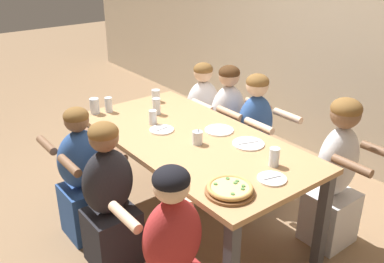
# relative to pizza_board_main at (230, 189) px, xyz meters

# --- Properties ---
(ground_plane) EXTENTS (18.00, 18.00, 0.00)m
(ground_plane) POSITION_rel_pizza_board_main_xyz_m (-0.74, 0.29, -0.81)
(ground_plane) COLOR #896B4C
(ground_plane) RESTS_ON ground
(restaurant_back_panel) EXTENTS (10.00, 0.06, 3.20)m
(restaurant_back_panel) POSITION_rel_pizza_board_main_xyz_m (-0.74, 2.18, 0.79)
(restaurant_back_panel) COLOR beige
(restaurant_back_panel) RESTS_ON ground
(dining_table) EXTENTS (1.96, 0.98, 0.79)m
(dining_table) POSITION_rel_pizza_board_main_xyz_m (-0.74, 0.29, -0.11)
(dining_table) COLOR tan
(dining_table) RESTS_ON ground
(pizza_board_main) EXTENTS (0.30, 0.30, 0.05)m
(pizza_board_main) POSITION_rel_pizza_board_main_xyz_m (0.00, 0.00, 0.00)
(pizza_board_main) COLOR brown
(pizza_board_main) RESTS_ON dining_table
(empty_plate_a) EXTENTS (0.19, 0.19, 0.02)m
(empty_plate_a) POSITION_rel_pizza_board_main_xyz_m (-0.99, 0.19, -0.02)
(empty_plate_a) COLOR white
(empty_plate_a) RESTS_ON dining_table
(empty_plate_b) EXTENTS (0.22, 0.22, 0.02)m
(empty_plate_b) POSITION_rel_pizza_board_main_xyz_m (-0.71, 0.53, -0.02)
(empty_plate_b) COLOR white
(empty_plate_b) RESTS_ON dining_table
(empty_plate_c) EXTENTS (0.23, 0.23, 0.02)m
(empty_plate_c) POSITION_rel_pizza_board_main_xyz_m (-0.40, 0.54, -0.02)
(empty_plate_c) COLOR white
(empty_plate_c) RESTS_ON dining_table
(empty_plate_d) EXTENTS (0.18, 0.18, 0.02)m
(empty_plate_d) POSITION_rel_pizza_board_main_xyz_m (0.05, 0.31, -0.02)
(empty_plate_d) COLOR white
(empty_plate_d) RESTS_ON dining_table
(cocktail_glass_blue) EXTENTS (0.08, 0.08, 0.12)m
(cocktail_glass_blue) POSITION_rel_pizza_board_main_xyz_m (-0.63, 0.26, 0.02)
(cocktail_glass_blue) COLOR silver
(cocktail_glass_blue) RESTS_ON dining_table
(drinking_glass_a) EXTENTS (0.06, 0.06, 0.13)m
(drinking_glass_a) POSITION_rel_pizza_board_main_xyz_m (-1.59, 0.05, 0.03)
(drinking_glass_a) COLOR silver
(drinking_glass_a) RESTS_ON dining_table
(drinking_glass_b) EXTENTS (0.08, 0.08, 0.13)m
(drinking_glass_b) POSITION_rel_pizza_board_main_xyz_m (-1.63, -0.06, 0.04)
(drinking_glass_b) COLOR silver
(drinking_glass_b) RESTS_ON dining_table
(drinking_glass_c) EXTENTS (0.07, 0.07, 0.13)m
(drinking_glass_c) POSITION_rel_pizza_board_main_xyz_m (-0.07, 0.45, 0.03)
(drinking_glass_c) COLOR silver
(drinking_glass_c) RESTS_ON dining_table
(drinking_glass_d) EXTENTS (0.07, 0.07, 0.14)m
(drinking_glass_d) POSITION_rel_pizza_board_main_xyz_m (-1.30, 0.35, 0.03)
(drinking_glass_d) COLOR silver
(drinking_glass_d) RESTS_ON dining_table
(drinking_glass_e) EXTENTS (0.08, 0.08, 0.11)m
(drinking_glass_e) POSITION_rel_pizza_board_main_xyz_m (-1.56, 0.51, 0.02)
(drinking_glass_e) COLOR silver
(drinking_glass_e) RESTS_ON dining_table
(drinking_glass_f) EXTENTS (0.06, 0.06, 0.12)m
(drinking_glass_f) POSITION_rel_pizza_board_main_xyz_m (-1.13, 0.20, 0.02)
(drinking_glass_f) COLOR silver
(drinking_glass_f) RESTS_ON dining_table
(diner_near_right) EXTENTS (0.51, 0.40, 1.10)m
(diner_near_right) POSITION_rel_pizza_board_main_xyz_m (-0.00, -0.42, -0.31)
(diner_near_right) COLOR #B22D2D
(diner_near_right) RESTS_ON ground
(diner_far_left) EXTENTS (0.51, 0.40, 1.08)m
(diner_far_left) POSITION_rel_pizza_board_main_xyz_m (-1.48, 1.00, -0.32)
(diner_far_left) COLOR silver
(diner_far_left) RESTS_ON ground
(diner_far_right) EXTENTS (0.51, 0.40, 1.17)m
(diner_far_right) POSITION_rel_pizza_board_main_xyz_m (0.06, 1.00, -0.26)
(diner_far_right) COLOR silver
(diner_far_right) RESTS_ON ground
(diner_near_center) EXTENTS (0.51, 0.40, 1.09)m
(diner_near_center) POSITION_rel_pizza_board_main_xyz_m (-0.75, -0.42, -0.31)
(diner_near_center) COLOR #232328
(diner_near_center) RESTS_ON ground
(diner_near_midleft) EXTENTS (0.51, 0.40, 1.06)m
(diner_near_midleft) POSITION_rel_pizza_board_main_xyz_m (-1.17, -0.42, -0.33)
(diner_near_midleft) COLOR #2D5193
(diner_near_midleft) RESTS_ON ground
(diner_far_center) EXTENTS (0.51, 0.40, 1.14)m
(diner_far_center) POSITION_rel_pizza_board_main_xyz_m (-0.77, 1.00, -0.29)
(diner_far_center) COLOR #2D5193
(diner_far_center) RESTS_ON ground
(diner_far_midleft) EXTENTS (0.51, 0.40, 1.14)m
(diner_far_midleft) POSITION_rel_pizza_board_main_xyz_m (-1.11, 1.00, -0.29)
(diner_far_midleft) COLOR silver
(diner_far_midleft) RESTS_ON ground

